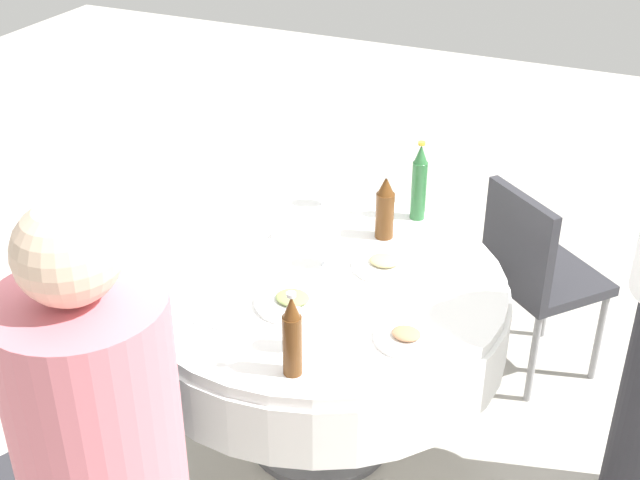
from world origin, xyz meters
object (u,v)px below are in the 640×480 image
object	(u,v)px
wine_glass_inner	(328,182)
chair_front	(534,269)
bottle_green_outer	(419,183)
plate_rear	(406,337)
plate_left	(384,264)
wine_glass_south	(295,323)
chair_inner	(101,443)
bottle_brown_near	(292,337)
plate_far	(293,301)
bottle_brown_north	(385,208)
wine_glass_west	(330,241)
dining_table	(320,312)

from	to	relation	value
wine_glass_inner	chair_front	size ratio (longest dim) A/B	0.17
bottle_green_outer	plate_rear	world-z (taller)	bottle_green_outer
plate_left	plate_rear	size ratio (longest dim) A/B	1.16
wine_glass_south	chair_inner	distance (m)	0.69
wine_glass_inner	plate_left	size ratio (longest dim) A/B	0.63
bottle_brown_near	plate_far	xyz separation A→B (m)	(0.16, -0.32, -0.12)
plate_far	plate_left	world-z (taller)	same
bottle_brown_north	wine_glass_south	world-z (taller)	bottle_brown_north
bottle_brown_north	bottle_green_outer	distance (m)	0.21
plate_far	wine_glass_west	bearing A→B (deg)	-92.68
plate_left	plate_far	bearing A→B (deg)	60.86
plate_rear	chair_front	bearing A→B (deg)	-103.15
bottle_brown_north	chair_inner	distance (m)	1.31
bottle_brown_north	plate_far	distance (m)	0.58
plate_far	plate_left	distance (m)	0.40
dining_table	plate_left	world-z (taller)	plate_left
bottle_brown_near	wine_glass_inner	distance (m)	1.09
chair_inner	dining_table	bearing A→B (deg)	-90.00
dining_table	plate_rear	bearing A→B (deg)	150.22
bottle_green_outer	chair_front	distance (m)	0.61
wine_glass_south	bottle_green_outer	bearing A→B (deg)	-93.91
plate_far	wine_glass_south	bearing A→B (deg)	118.33
bottle_green_outer	wine_glass_south	world-z (taller)	bottle_green_outer
plate_rear	chair_front	xyz separation A→B (m)	(-0.22, -0.96, -0.23)
bottle_brown_north	plate_left	xyz separation A→B (m)	(-0.08, 0.21, -0.11)
wine_glass_west	dining_table	bearing A→B (deg)	90.23
bottle_brown_near	plate_far	size ratio (longest dim) A/B	1.10
wine_glass_south	plate_far	xyz separation A→B (m)	(0.12, -0.22, -0.08)
dining_table	chair_front	world-z (taller)	chair_front
bottle_green_outer	plate_far	xyz separation A→B (m)	(0.18, 0.75, -0.14)
plate_far	bottle_green_outer	bearing A→B (deg)	-103.64
dining_table	bottle_brown_north	xyz separation A→B (m)	(-0.10, -0.36, 0.27)
bottle_brown_near	plate_left	xyz separation A→B (m)	(-0.04, -0.67, -0.12)
plate_left	plate_rear	world-z (taller)	same
bottle_green_outer	wine_glass_south	bearing A→B (deg)	86.09
bottle_brown_north	plate_left	size ratio (longest dim) A/B	1.11
bottle_brown_north	chair_front	size ratio (longest dim) A/B	0.30
wine_glass_south	chair_front	size ratio (longest dim) A/B	0.16
bottle_brown_near	plate_rear	size ratio (longest dim) A/B	1.38
dining_table	plate_far	bearing A→B (deg)	86.03
wine_glass_south	wine_glass_inner	size ratio (longest dim) A/B	0.91
wine_glass_inner	chair_inner	distance (m)	1.37
wine_glass_west	plate_far	world-z (taller)	wine_glass_west
wine_glass_west	wine_glass_inner	world-z (taller)	wine_glass_inner
wine_glass_south	plate_left	distance (m)	0.57
plate_rear	bottle_green_outer	bearing A→B (deg)	-73.73
plate_left	chair_inner	world-z (taller)	chair_inner
plate_rear	chair_front	distance (m)	1.01
plate_rear	plate_far	bearing A→B (deg)	-4.90
bottle_brown_north	wine_glass_inner	world-z (taller)	bottle_brown_north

